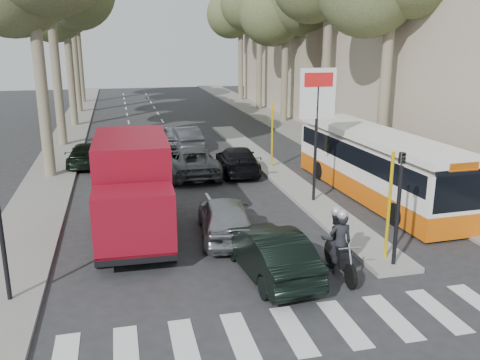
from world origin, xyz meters
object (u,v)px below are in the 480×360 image
object	(u,v)px
silver_hatchback	(225,217)
red_truck	(133,186)
dark_hatchback	(270,252)
motorcycle	(338,242)
city_bus	(376,163)

from	to	relation	value
silver_hatchback	red_truck	distance (m)	3.34
dark_hatchback	motorcycle	distance (m)	2.04
red_truck	motorcycle	world-z (taller)	red_truck
dark_hatchback	motorcycle	world-z (taller)	motorcycle
dark_hatchback	red_truck	xyz separation A→B (m)	(-3.69, 4.06, 1.09)
dark_hatchback	motorcycle	xyz separation A→B (m)	(2.01, -0.25, 0.20)
silver_hatchback	dark_hatchback	xyz separation A→B (m)	(0.65, -3.20, -0.02)
red_truck	city_bus	distance (m)	10.64
silver_hatchback	dark_hatchback	size ratio (longest dim) A/B	0.99
city_bus	motorcycle	world-z (taller)	city_bus
silver_hatchback	red_truck	world-z (taller)	red_truck
silver_hatchback	city_bus	xyz separation A→B (m)	(7.35, 3.13, 0.78)
dark_hatchback	city_bus	size ratio (longest dim) A/B	0.40
silver_hatchback	motorcycle	distance (m)	4.36
dark_hatchback	motorcycle	bearing A→B (deg)	167.15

